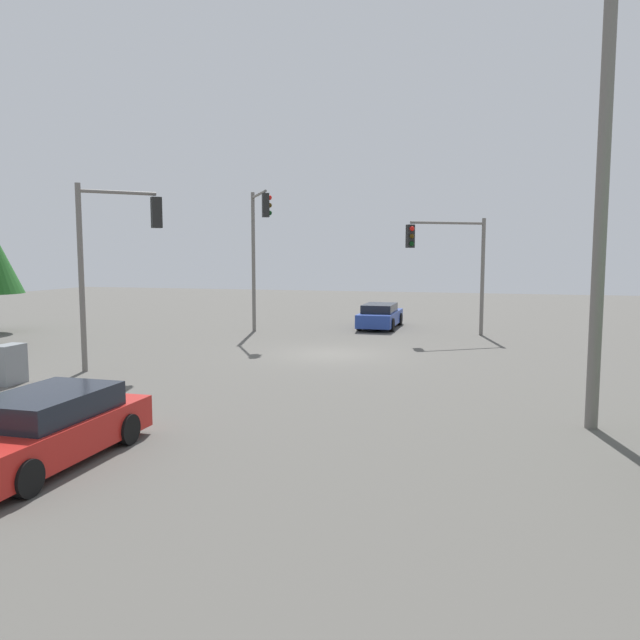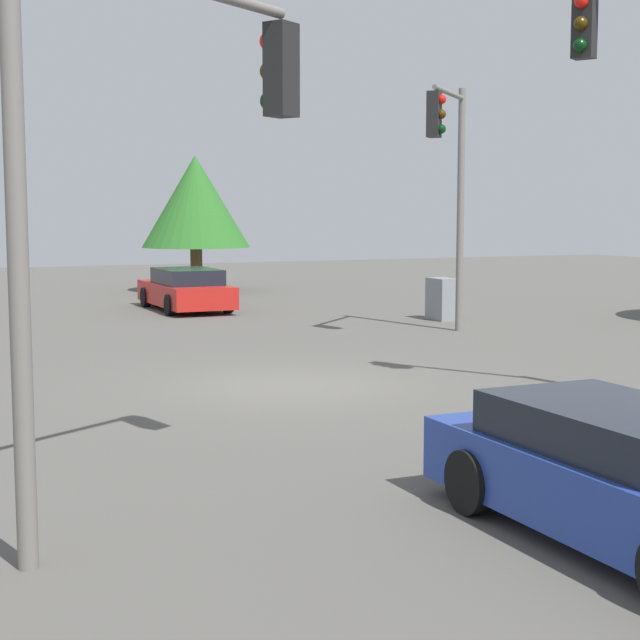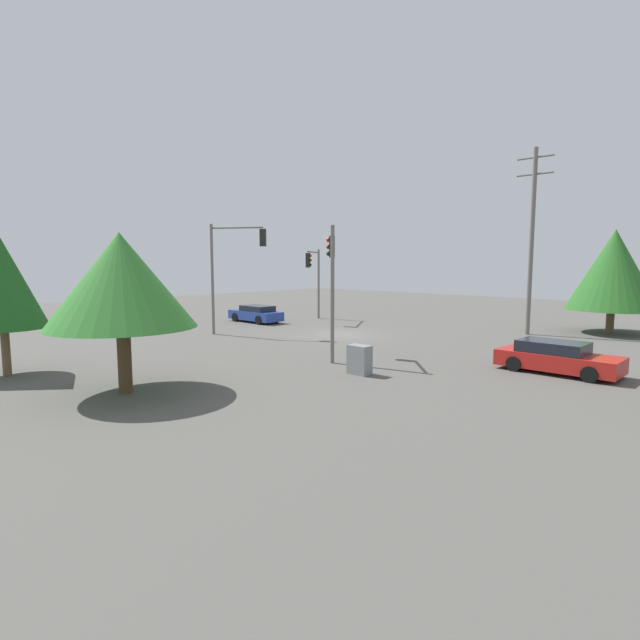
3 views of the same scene
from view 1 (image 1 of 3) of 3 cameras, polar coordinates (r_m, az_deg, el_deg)
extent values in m
plane|color=#54514C|center=(24.36, 1.01, -3.13)|extent=(80.00, 80.00, 0.00)
cube|color=red|center=(12.92, -24.16, -9.73)|extent=(4.69, 1.91, 0.66)
cube|color=black|center=(12.96, -23.61, -7.06)|extent=(2.58, 1.68, 0.47)
cylinder|color=black|center=(11.36, -25.27, -12.96)|extent=(0.63, 0.22, 0.63)
cylinder|color=black|center=(13.58, -17.17, -9.52)|extent=(0.63, 0.22, 0.63)
cylinder|color=black|center=(14.61, -23.25, -8.64)|extent=(0.63, 0.22, 0.63)
cube|color=#233D93|center=(33.01, 5.53, 0.19)|extent=(4.60, 1.75, 0.67)
cube|color=black|center=(32.73, 5.47, 1.10)|extent=(2.53, 1.54, 0.42)
cylinder|color=black|center=(34.57, 4.57, 0.16)|extent=(0.67, 0.22, 0.67)
cylinder|color=black|center=(34.30, 7.30, 0.08)|extent=(0.67, 0.22, 0.67)
cylinder|color=black|center=(31.79, 3.61, -0.36)|extent=(0.67, 0.22, 0.67)
cylinder|color=black|center=(31.49, 6.57, -0.45)|extent=(0.67, 0.22, 0.67)
cylinder|color=slate|center=(21.92, -20.98, 3.56)|extent=(0.18, 0.18, 6.18)
cylinder|color=slate|center=(22.18, -17.99, 11.04)|extent=(1.80, 1.92, 0.12)
cube|color=black|center=(22.38, -14.73, 9.48)|extent=(0.44, 0.44, 1.05)
sphere|color=red|center=(22.57, -14.85, 10.30)|extent=(0.22, 0.22, 0.22)
sphere|color=#392605|center=(22.55, -14.83, 9.45)|extent=(0.22, 0.22, 0.22)
sphere|color=black|center=(22.53, -14.80, 8.60)|extent=(0.22, 0.22, 0.22)
cylinder|color=slate|center=(31.42, -6.10, 5.25)|extent=(0.18, 0.18, 6.91)
cylinder|color=slate|center=(29.87, -5.62, 11.36)|extent=(2.96, 1.84, 0.12)
cube|color=black|center=(28.16, -4.99, 10.41)|extent=(0.44, 0.42, 1.05)
sphere|color=red|center=(28.22, -4.65, 11.09)|extent=(0.22, 0.22, 0.22)
sphere|color=#392605|center=(28.20, -4.64, 10.41)|extent=(0.22, 0.22, 0.22)
sphere|color=black|center=(28.17, -4.64, 9.73)|extent=(0.22, 0.22, 0.22)
cylinder|color=slate|center=(30.69, 14.63, 3.80)|extent=(0.18, 0.18, 5.56)
cylinder|color=slate|center=(29.76, 11.62, 8.69)|extent=(2.12, 3.27, 0.12)
cube|color=black|center=(28.88, 8.25, 7.59)|extent=(0.42, 0.44, 1.05)
sphere|color=red|center=(28.74, 8.41, 8.27)|extent=(0.22, 0.22, 0.22)
sphere|color=#392605|center=(28.72, 8.40, 7.60)|extent=(0.22, 0.22, 0.22)
sphere|color=black|center=(28.72, 8.39, 6.93)|extent=(0.22, 0.22, 0.22)
cylinder|color=slate|center=(15.11, 24.47, 12.56)|extent=(0.28, 0.28, 11.51)
cube|color=gray|center=(20.93, -26.53, -3.65)|extent=(0.94, 0.55, 1.20)
camera|label=2|loc=(39.22, 16.36, 4.67)|focal=55.00mm
camera|label=3|loc=(29.53, -69.81, 3.39)|focal=28.00mm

